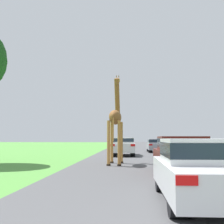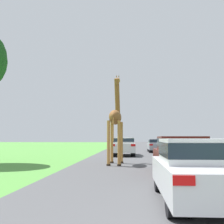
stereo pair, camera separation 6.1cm
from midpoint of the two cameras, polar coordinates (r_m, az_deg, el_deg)
name	(u,v)px [view 1 (the left image)]	position (r m, az deg, el deg)	size (l,w,h in m)	color
road	(139,150)	(31.55, 5.37, -7.70)	(7.80, 120.00, 0.00)	#4C4C4F
giraffe_near_road	(116,118)	(14.93, 0.61, -1.27)	(0.80, 2.88, 5.06)	#B77F3D
car_lead_maroon	(203,169)	(6.54, 17.78, -10.91)	(1.84, 4.08, 1.37)	silver
car_queue_right	(123,146)	(22.05, 2.25, -6.85)	(1.77, 4.34, 1.40)	silver
car_queue_left	(182,154)	(11.63, 13.86, -8.21)	(1.95, 4.13, 1.45)	#561914
car_far_ahead	(192,150)	(17.22, 15.83, -7.46)	(1.87, 4.34, 1.20)	black
car_verge_right	(157,145)	(27.40, 9.03, -6.63)	(1.78, 3.97, 1.26)	gray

